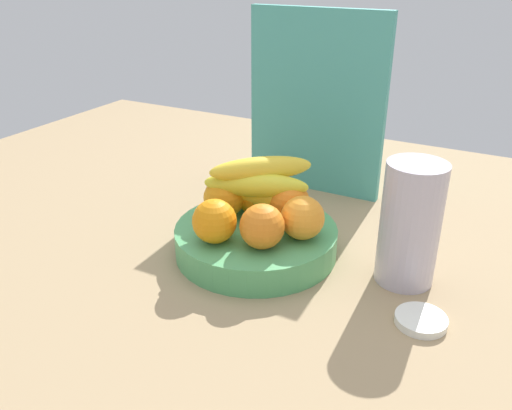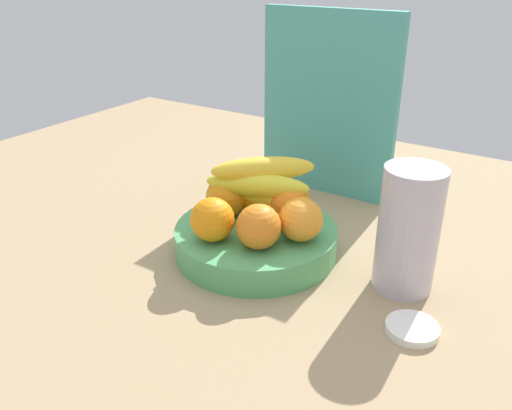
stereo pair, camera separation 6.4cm
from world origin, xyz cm
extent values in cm
cube|color=#A18661|center=(0.00, 0.00, -1.50)|extent=(180.00, 140.00, 3.00)
cylinder|color=#4FA362|center=(-1.70, 1.34, 2.33)|extent=(26.43, 26.43, 4.65)
sphere|color=orange|center=(2.04, -3.74, 8.08)|extent=(6.85, 6.85, 6.85)
sphere|color=orange|center=(6.20, 1.70, 8.08)|extent=(6.85, 6.85, 6.85)
sphere|color=orange|center=(2.15, 5.61, 8.08)|extent=(6.85, 6.85, 6.85)
sphere|color=orange|center=(-4.31, 6.07, 8.08)|extent=(6.85, 6.85, 6.85)
sphere|color=orange|center=(-8.24, 2.31, 8.08)|extent=(6.85, 6.85, 6.85)
sphere|color=orange|center=(-5.14, -5.62, 8.08)|extent=(6.85, 6.85, 6.85)
ellipsoid|color=yellow|center=(-2.66, 5.10, 6.65)|extent=(17.33, 9.68, 4.00)
ellipsoid|color=yellow|center=(-3.98, 4.64, 8.85)|extent=(17.21, 4.99, 4.00)
ellipsoid|color=yellow|center=(-2.90, 3.55, 11.05)|extent=(17.33, 9.68, 4.00)
ellipsoid|color=yellow|center=(-2.85, 5.26, 13.25)|extent=(15.44, 14.19, 4.00)
cube|color=teal|center=(-3.87, 30.61, 18.00)|extent=(28.00, 1.85, 36.00)
cylinder|color=#BCB3C4|center=(21.75, 4.83, 9.38)|extent=(8.72, 8.72, 18.76)
cylinder|color=white|center=(26.55, -4.92, 0.56)|extent=(6.92, 6.92, 1.12)
camera|label=1|loc=(33.91, -65.60, 44.65)|focal=37.09mm
camera|label=2|loc=(39.39, -62.39, 44.65)|focal=37.09mm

